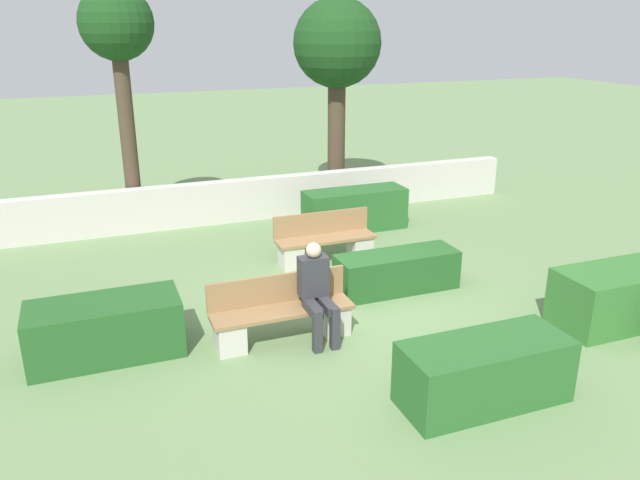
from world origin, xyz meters
TOP-DOWN VIEW (x-y plane):
  - ground_plane at (0.00, 0.00)m, footprint 60.00×60.00m
  - perimeter_wall at (0.00, 4.66)m, footprint 11.36×0.30m
  - bench_front at (-1.39, -0.64)m, footprint 1.89×0.48m
  - bench_left_side at (0.18, 1.79)m, footprint 1.76×0.49m
  - person_seated_man at (-0.96, -0.78)m, footprint 0.38×0.63m
  - hedge_block_near_left at (1.38, 3.24)m, footprint 2.06×0.69m
  - hedge_block_near_right at (0.26, -2.80)m, footprint 1.89×0.77m
  - hedge_block_mid_left at (3.32, -1.85)m, footprint 2.17×0.88m
  - hedge_block_mid_right at (-3.59, -0.25)m, footprint 1.86×0.84m
  - hedge_block_far_left at (0.77, 0.26)m, footprint 1.93×0.64m
  - tree_leftmost at (-2.73, 5.02)m, footprint 1.38×1.38m
  - tree_center_left at (2.00, 5.75)m, footprint 1.98×1.98m

SIDE VIEW (x-z plane):
  - ground_plane at x=0.00m, z-range 0.00..0.00m
  - hedge_block_far_left at x=0.77m, z-range 0.00..0.61m
  - bench_left_side at x=0.18m, z-range -0.10..0.75m
  - bench_front at x=-1.39m, z-range -0.10..0.75m
  - hedge_block_mid_right at x=-3.59m, z-range 0.00..0.73m
  - hedge_block_near_right at x=0.26m, z-range 0.00..0.73m
  - hedge_block_mid_left at x=3.32m, z-range 0.00..0.79m
  - hedge_block_near_left at x=1.38m, z-range 0.00..0.82m
  - perimeter_wall at x=0.00m, z-range 0.00..0.87m
  - person_seated_man at x=-0.96m, z-range 0.06..1.39m
  - tree_center_left at x=2.00m, z-range 1.15..5.66m
  - tree_leftmost at x=-2.73m, z-range 1.39..6.05m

